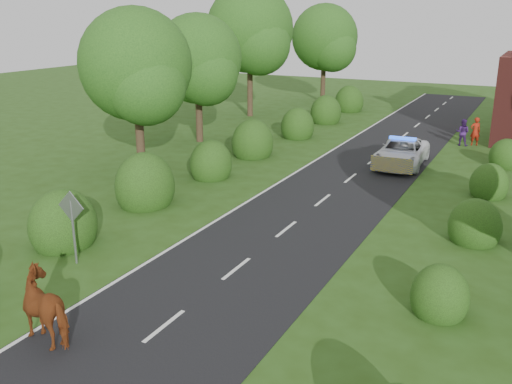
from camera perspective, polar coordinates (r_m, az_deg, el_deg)
The scene contains 14 objects.
ground at distance 15.82m, azimuth -9.15°, elevation -13.14°, with size 120.00×120.00×0.00m, color #274613.
road at distance 28.31m, azimuth 8.80°, elevation 0.87°, with size 6.00×70.00×0.02m, color black.
road_markings at distance 26.97m, azimuth 4.18°, elevation 0.22°, with size 4.96×70.00×0.01m.
hedgerow_left at distance 27.93m, azimuth -6.12°, elevation 2.32°, with size 2.75×50.41×3.00m.
hedgerow_right at distance 23.36m, azimuth 21.36°, elevation -2.37°, with size 2.10×45.78×2.10m.
tree_left_a at distance 29.12m, azimuth -11.72°, elevation 11.88°, with size 5.74×5.60×8.38m.
tree_left_b at distance 36.52m, azimuth -5.65°, elevation 12.75°, with size 5.74×5.60×8.07m.
tree_left_c at distance 45.80m, azimuth -0.38°, elevation 15.63°, with size 6.97×6.80×10.22m.
tree_left_d at distance 54.04m, azimuth 7.08°, elevation 14.84°, with size 6.15×6.00×8.89m.
road_sign at distance 19.54m, azimuth -17.92°, elevation -2.36°, with size 1.06×0.08×2.53m.
cow at distance 15.68m, azimuth -19.82°, elevation -11.10°, with size 1.15×2.18×1.55m, color maroon.
police_van at distance 32.14m, azimuth 14.35°, elevation 3.83°, with size 2.60×5.32×1.59m.
pedestrian_red at distance 38.54m, azimuth 21.08°, elevation 5.68°, with size 0.65×0.43×1.78m, color #9F1F0E.
pedestrian_purple at distance 38.24m, azimuth 19.96°, elevation 5.63°, with size 0.82×0.64×1.68m, color #3F1C61.
Camera 1 is at (8.26, -10.87, 8.00)m, focal length 40.00 mm.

